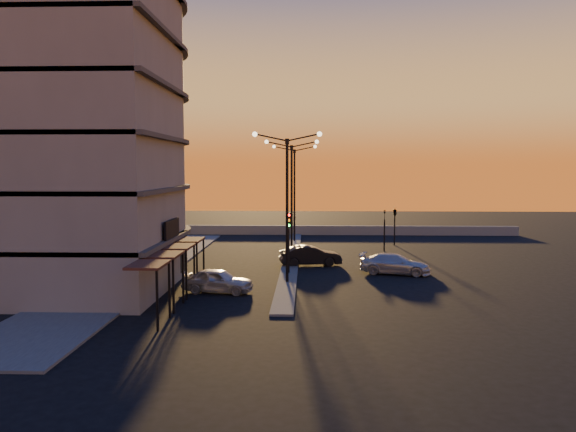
% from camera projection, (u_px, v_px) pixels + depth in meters
% --- Properties ---
extents(ground, '(120.00, 120.00, 0.00)m').
position_uv_depth(ground, '(287.00, 283.00, 35.41)').
color(ground, black).
rests_on(ground, ground).
extents(sidewalk_west, '(5.00, 40.00, 0.12)m').
position_uv_depth(sidewalk_west, '(141.00, 270.00, 39.75)').
color(sidewalk_west, '#4A4947').
rests_on(sidewalk_west, ground).
extents(median, '(1.20, 36.00, 0.12)m').
position_uv_depth(median, '(292.00, 257.00, 45.36)').
color(median, '#4A4947').
rests_on(median, ground).
extents(parapet, '(44.00, 0.50, 1.00)m').
position_uv_depth(parapet, '(314.00, 230.00, 61.19)').
color(parapet, slate).
rests_on(parapet, ground).
extents(building, '(14.35, 17.08, 25.00)m').
position_uv_depth(building, '(63.00, 93.00, 34.90)').
color(building, slate).
rests_on(building, ground).
extents(streetlamp_near, '(4.32, 0.32, 9.51)m').
position_uv_depth(streetlamp_near, '(287.00, 195.00, 34.93)').
color(streetlamp_near, black).
rests_on(streetlamp_near, ground).
extents(streetlamp_mid, '(4.32, 0.32, 9.51)m').
position_uv_depth(streetlamp_mid, '(292.00, 189.00, 44.89)').
color(streetlamp_mid, black).
rests_on(streetlamp_mid, ground).
extents(streetlamp_far, '(4.32, 0.32, 9.51)m').
position_uv_depth(streetlamp_far, '(294.00, 185.00, 54.85)').
color(streetlamp_far, black).
rests_on(streetlamp_far, ground).
extents(traffic_light_main, '(0.28, 0.44, 4.25)m').
position_uv_depth(traffic_light_main, '(289.00, 233.00, 38.02)').
color(traffic_light_main, black).
rests_on(traffic_light_main, ground).
extents(signal_east_a, '(0.13, 0.16, 3.60)m').
position_uv_depth(signal_east_a, '(384.00, 229.00, 48.91)').
color(signal_east_a, black).
rests_on(signal_east_a, ground).
extents(signal_east_b, '(0.42, 1.99, 3.60)m').
position_uv_depth(signal_east_b, '(395.00, 212.00, 52.74)').
color(signal_east_b, black).
rests_on(signal_east_b, ground).
extents(car_hatchback, '(4.36, 2.34, 1.41)m').
position_uv_depth(car_hatchback, '(218.00, 281.00, 32.76)').
color(car_hatchback, '#B3B6BC').
rests_on(car_hatchback, ground).
extents(car_sedan, '(4.74, 2.34, 1.50)m').
position_uv_depth(car_sedan, '(310.00, 256.00, 41.81)').
color(car_sedan, black).
rests_on(car_sedan, ground).
extents(car_wagon, '(5.14, 3.09, 1.39)m').
position_uv_depth(car_wagon, '(395.00, 264.00, 38.51)').
color(car_wagon, silver).
rests_on(car_wagon, ground).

